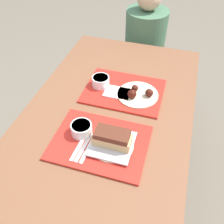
# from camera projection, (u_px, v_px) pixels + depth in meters

# --- Properties ---
(ground_plane) EXTENTS (12.00, 12.00, 0.00)m
(ground_plane) POSITION_uv_depth(u_px,v_px,m) (107.00, 192.00, 1.83)
(ground_plane) COLOR #706656
(picnic_table) EXTENTS (0.87, 1.60, 0.78)m
(picnic_table) POSITION_uv_depth(u_px,v_px,m) (105.00, 131.00, 1.35)
(picnic_table) COLOR brown
(picnic_table) RESTS_ON ground_plane
(picnic_bench_far) EXTENTS (0.83, 0.28, 0.48)m
(picnic_bench_far) POSITION_uv_depth(u_px,v_px,m) (141.00, 70.00, 2.24)
(picnic_bench_far) COLOR brown
(picnic_bench_far) RESTS_ON ground_plane
(tray_near) EXTENTS (0.44, 0.33, 0.01)m
(tray_near) POSITION_uv_depth(u_px,v_px,m) (100.00, 143.00, 1.16)
(tray_near) COLOR red
(tray_near) RESTS_ON picnic_table
(tray_far) EXTENTS (0.44, 0.33, 0.01)m
(tray_far) POSITION_uv_depth(u_px,v_px,m) (124.00, 91.00, 1.43)
(tray_far) COLOR red
(tray_far) RESTS_ON picnic_table
(bowl_coleslaw_near) EXTENTS (0.10, 0.10, 0.06)m
(bowl_coleslaw_near) POSITION_uv_depth(u_px,v_px,m) (81.00, 129.00, 1.17)
(bowl_coleslaw_near) COLOR white
(bowl_coleslaw_near) RESTS_ON tray_near
(brisket_sandwich_plate) EXTENTS (0.20, 0.20, 0.09)m
(brisket_sandwich_plate) POSITION_uv_depth(u_px,v_px,m) (112.00, 140.00, 1.12)
(brisket_sandwich_plate) COLOR beige
(brisket_sandwich_plate) RESTS_ON tray_near
(plastic_fork_near) EXTENTS (0.03, 0.17, 0.00)m
(plastic_fork_near) POSITION_uv_depth(u_px,v_px,m) (84.00, 147.00, 1.13)
(plastic_fork_near) COLOR white
(plastic_fork_near) RESTS_ON tray_near
(plastic_knife_near) EXTENTS (0.02, 0.17, 0.00)m
(plastic_knife_near) POSITION_uv_depth(u_px,v_px,m) (88.00, 149.00, 1.13)
(plastic_knife_near) COLOR white
(plastic_knife_near) RESTS_ON tray_near
(plastic_spoon_near) EXTENTS (0.03, 0.17, 0.00)m
(plastic_spoon_near) POSITION_uv_depth(u_px,v_px,m) (79.00, 146.00, 1.14)
(plastic_spoon_near) COLOR white
(plastic_spoon_near) RESTS_ON tray_near
(condiment_packet) EXTENTS (0.04, 0.03, 0.01)m
(condiment_packet) POSITION_uv_depth(u_px,v_px,m) (110.00, 131.00, 1.20)
(condiment_packet) COLOR #3F3F47
(condiment_packet) RESTS_ON tray_near
(bowl_coleslaw_far) EXTENTS (0.10, 0.10, 0.06)m
(bowl_coleslaw_far) POSITION_uv_depth(u_px,v_px,m) (101.00, 81.00, 1.44)
(bowl_coleslaw_far) COLOR white
(bowl_coleslaw_far) RESTS_ON tray_far
(wings_plate_far) EXTENTS (0.23, 0.23, 0.06)m
(wings_plate_far) POSITION_uv_depth(u_px,v_px,m) (138.00, 94.00, 1.38)
(wings_plate_far) COLOR beige
(wings_plate_far) RESTS_ON tray_far
(napkin_far) EXTENTS (0.15, 0.10, 0.01)m
(napkin_far) POSITION_uv_depth(u_px,v_px,m) (117.00, 93.00, 1.40)
(napkin_far) COLOR white
(napkin_far) RESTS_ON tray_far
(person_seated_across) EXTENTS (0.33, 0.33, 0.64)m
(person_seated_across) POSITION_uv_depth(u_px,v_px,m) (146.00, 35.00, 2.00)
(person_seated_across) COLOR #477051
(person_seated_across) RESTS_ON picnic_bench_far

